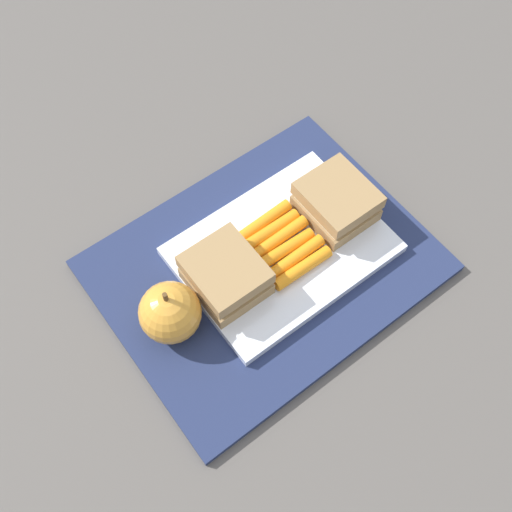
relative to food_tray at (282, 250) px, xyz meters
name	(u,v)px	position (x,y,z in m)	size (l,w,h in m)	color
ground_plane	(265,268)	(0.03, 0.00, -0.02)	(2.40, 2.40, 0.00)	#56514C
lunchbag_mat	(265,266)	(0.03, 0.00, -0.01)	(0.36, 0.28, 0.01)	navy
food_tray	(282,250)	(0.00, 0.00, 0.00)	(0.23, 0.17, 0.01)	white
sandwich_half_left	(337,202)	(-0.08, 0.00, 0.03)	(0.07, 0.08, 0.04)	#9E7A4C
sandwich_half_right	(226,275)	(0.08, 0.00, 0.03)	(0.07, 0.08, 0.04)	#9E7A4C
carrot_sticks_bundle	(283,244)	(0.00, 0.00, 0.01)	(0.08, 0.09, 0.02)	orange
apple	(173,316)	(0.15, 0.00, 0.03)	(0.07, 0.07, 0.08)	gold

